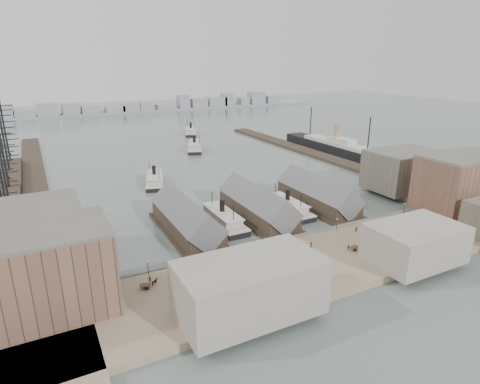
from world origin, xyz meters
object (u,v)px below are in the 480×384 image
ferry_docked_west (222,218)px  tram (453,211)px  ocean_steamer (336,147)px  horse_cart_right (361,247)px  horse_cart_center (274,268)px  horse_cart_left (153,283)px

ferry_docked_west → tram: 78.68m
ferry_docked_west → ocean_steamer: bearing=32.3°
ocean_steamer → horse_cart_right: (-80.03, -105.05, -0.83)m
horse_cart_center → horse_cart_right: 28.25m
horse_cart_left → horse_cart_center: horse_cart_left is taller
ocean_steamer → horse_cart_center: ocean_steamer is taller
ferry_docked_west → tram: size_ratio=2.62×
ocean_steamer → tram: (-34.17, -100.50, 0.14)m
horse_cart_center → horse_cart_left: bearing=84.2°
ferry_docked_west → horse_cart_left: (-32.43, -30.33, 0.65)m
ferry_docked_west → horse_cart_left: size_ratio=5.38×
tram → ocean_steamer: bearing=70.5°
horse_cart_center → ferry_docked_west: bearing=3.5°
ocean_steamer → horse_cart_left: size_ratio=17.58×
ocean_steamer → horse_cart_right: size_ratio=17.49×
tram → horse_cart_center: (-74.09, -3.52, -0.99)m
horse_cart_left → ferry_docked_west: bearing=-32.0°
horse_cart_center → horse_cart_right: size_ratio=1.02×
tram → horse_cart_right: bearing=-175.0°
tram → horse_cart_center: size_ratio=2.00×
ferry_docked_west → horse_cart_left: ferry_docked_west is taller
horse_cart_left → horse_cart_center: size_ratio=0.97×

